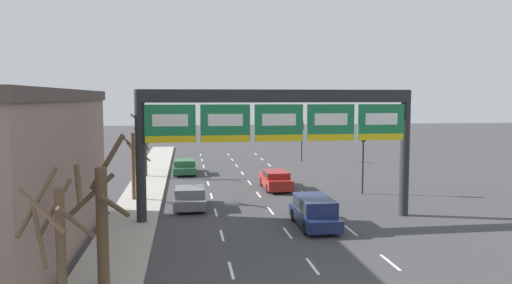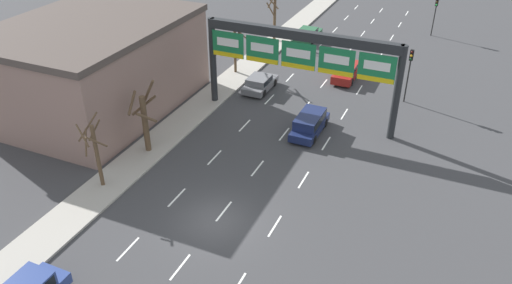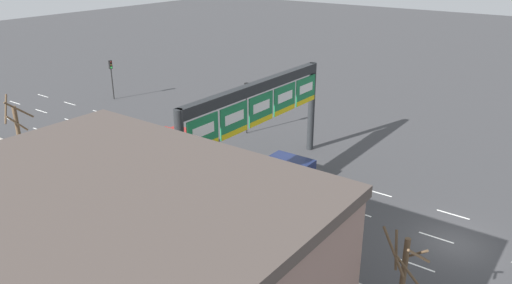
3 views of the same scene
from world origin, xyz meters
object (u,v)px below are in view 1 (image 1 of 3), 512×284
object	(u,v)px
tree_bare_furthest	(144,144)
traffic_light_mid_block	(302,133)
tree_bare_closest	(101,215)
tree_bare_second	(58,255)
sign_gantry	(278,121)
suv_navy	(314,210)
tree_bare_third	(135,160)
car_grey	(190,197)
car_red	(276,179)
traffic_light_near_gantry	(363,147)
car_green	(185,166)

from	to	relation	value
tree_bare_furthest	traffic_light_mid_block	bearing A→B (deg)	29.57
tree_bare_closest	tree_bare_furthest	bearing A→B (deg)	91.09
tree_bare_closest	tree_bare_second	distance (m)	4.81
sign_gantry	suv_navy	size ratio (longest dim) A/B	3.36
traffic_light_mid_block	tree_bare_third	world-z (taller)	tree_bare_third
suv_navy	tree_bare_second	distance (m)	15.64
suv_navy	car_grey	size ratio (longest dim) A/B	1.12
tree_bare_second	tree_bare_closest	bearing A→B (deg)	86.48
car_red	traffic_light_mid_block	size ratio (longest dim) A/B	1.14
car_grey	tree_bare_furthest	distance (m)	12.94
traffic_light_mid_block	tree_bare_third	distance (m)	24.30
car_grey	traffic_light_near_gantry	distance (m)	12.73
sign_gantry	traffic_light_mid_block	xyz separation A→B (m)	(7.21, 24.79, -2.46)
sign_gantry	suv_navy	world-z (taller)	sign_gantry
suv_navy	traffic_light_near_gantry	xyz separation A→B (m)	(5.66, 8.27, 2.42)
car_grey	suv_navy	bearing A→B (deg)	-39.87
tree_bare_closest	tree_bare_furthest	distance (m)	24.74
traffic_light_near_gantry	sign_gantry	bearing A→B (deg)	-138.19
traffic_light_near_gantry	car_red	bearing A→B (deg)	154.42
suv_navy	car_red	world-z (taller)	suv_navy
traffic_light_mid_block	tree_bare_closest	xyz separation A→B (m)	(-15.23, -33.64, -0.43)
sign_gantry	tree_bare_furthest	distance (m)	18.21
tree_bare_closest	tree_bare_second	bearing A→B (deg)	-93.52
suv_navy	sign_gantry	bearing A→B (deg)	133.51
car_red	tree_bare_second	xyz separation A→B (m)	(-9.89, -22.93, 2.01)
sign_gantry	traffic_light_near_gantry	distance (m)	10.05
sign_gantry	car_green	bearing A→B (deg)	106.22
tree_bare_second	sign_gantry	bearing A→B (deg)	58.66
traffic_light_mid_block	car_green	bearing A→B (deg)	-150.02
car_green	car_red	size ratio (longest dim) A/B	0.93
car_red	tree_bare_closest	world-z (taller)	tree_bare_closest
sign_gantry	tree_bare_furthest	world-z (taller)	sign_gantry
suv_navy	tree_bare_closest	xyz separation A→B (m)	(-9.66, -7.11, 1.76)
suv_navy	traffic_light_near_gantry	world-z (taller)	traffic_light_near_gantry
sign_gantry	tree_bare_closest	world-z (taller)	sign_gantry
traffic_light_mid_block	car_red	bearing A→B (deg)	-109.97
traffic_light_near_gantry	tree_bare_second	bearing A→B (deg)	-127.74
tree_bare_closest	tree_bare_second	world-z (taller)	tree_bare_closest
traffic_light_near_gantry	tree_bare_second	xyz separation A→B (m)	(-15.62, -20.18, -0.56)
car_green	tree_bare_furthest	size ratio (longest dim) A/B	0.84
sign_gantry	suv_navy	bearing A→B (deg)	-46.49
car_grey	tree_bare_closest	bearing A→B (deg)	-104.34
traffic_light_mid_block	tree_bare_furthest	world-z (taller)	tree_bare_furthest
suv_navy	tree_bare_second	world-z (taller)	tree_bare_second
car_green	car_grey	size ratio (longest dim) A/B	1.11
car_green	tree_bare_second	world-z (taller)	tree_bare_second
sign_gantry	tree_bare_third	bearing A→B (deg)	143.74
traffic_light_near_gantry	tree_bare_closest	world-z (taller)	tree_bare_closest
traffic_light_near_gantry	tree_bare_closest	size ratio (longest dim) A/B	0.86
traffic_light_near_gantry	tree_bare_furthest	distance (m)	18.36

